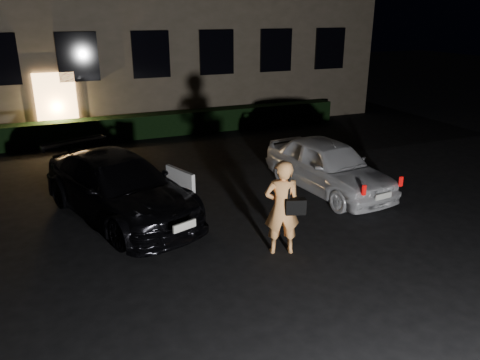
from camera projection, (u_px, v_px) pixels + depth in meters
name	position (u px, v px, depth m)	size (l,w,h in m)	color
ground	(285.00, 263.00, 8.91)	(80.00, 80.00, 0.00)	black
hedge	(158.00, 125.00, 17.89)	(15.00, 0.70, 0.85)	black
sedan	(120.00, 187.00, 10.74)	(3.53, 5.29, 1.42)	black
hatch	(328.00, 165.00, 12.30)	(2.11, 4.24, 1.39)	silver
man	(282.00, 207.00, 9.00)	(0.80, 0.66, 1.91)	#FFA95C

